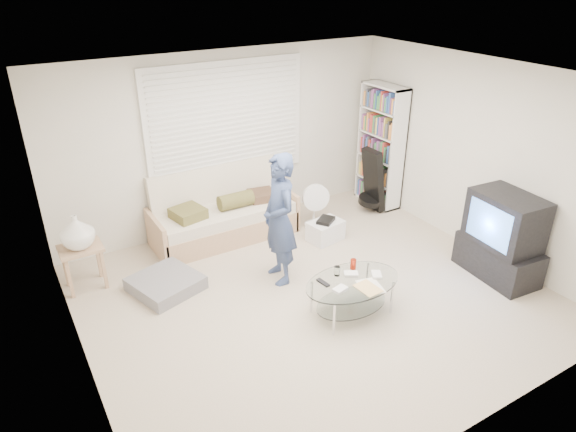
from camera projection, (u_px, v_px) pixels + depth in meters
ground at (314, 296)px, 5.99m from camera, size 5.00×5.00×0.00m
room_shell at (293, 152)px, 5.63m from camera, size 5.02×4.52×2.51m
window_blinds at (227, 121)px, 6.99m from camera, size 2.32×0.08×1.62m
futon_sofa at (223, 216)px, 7.16m from camera, size 2.00×0.81×0.98m
grey_floor_pillow at (166, 283)px, 6.08m from camera, size 0.89×0.89×0.16m
side_table at (77, 235)px, 5.85m from camera, size 0.48×0.39×0.95m
bookshelf at (381, 146)px, 7.92m from camera, size 0.30×0.79×1.89m
guitar_case at (373, 185)px, 7.85m from camera, size 0.36×0.37×0.99m
floor_fan at (314, 202)px, 7.42m from camera, size 0.41×0.27×0.66m
storage_bin at (325, 230)px, 7.14m from camera, size 0.52×0.40×0.33m
tv_unit at (502, 238)px, 6.18m from camera, size 0.62×1.03×1.08m
coffee_table at (352, 287)px, 5.57m from camera, size 1.12×0.73×0.53m
standing_person at (280, 220)px, 5.98m from camera, size 0.46×0.63×1.61m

